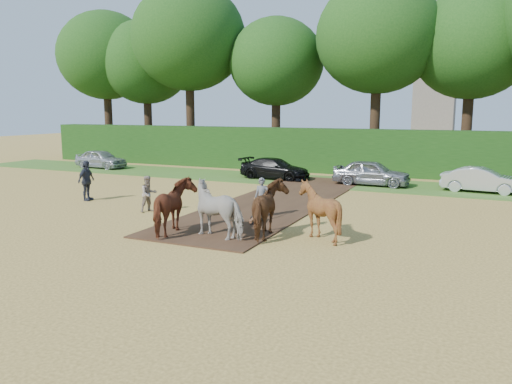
{
  "coord_description": "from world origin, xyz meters",
  "views": [
    {
      "loc": [
        10.13,
        -14.55,
        4.32
      ],
      "look_at": [
        2.88,
        1.36,
        1.4
      ],
      "focal_mm": 35.0,
      "sensor_mm": 36.0,
      "label": 1
    }
  ],
  "objects_px": {
    "spectator_far": "(86,181)",
    "parked_cars": "(369,173)",
    "spectator_near": "(149,194)",
    "plough_team": "(247,209)",
    "church": "(439,34)"
  },
  "relations": [
    {
      "from": "spectator_near",
      "to": "church",
      "type": "distance_m",
      "value": 54.52
    },
    {
      "from": "spectator_far",
      "to": "church",
      "type": "xyz_separation_m",
      "value": [
        10.91,
        51.58,
        12.78
      ]
    },
    {
      "from": "church",
      "to": "spectator_far",
      "type": "bearing_deg",
      "value": -101.94
    },
    {
      "from": "parked_cars",
      "to": "spectator_far",
      "type": "bearing_deg",
      "value": -136.76
    },
    {
      "from": "spectator_near",
      "to": "spectator_far",
      "type": "bearing_deg",
      "value": 104.01
    },
    {
      "from": "parked_cars",
      "to": "church",
      "type": "bearing_deg",
      "value": 90.41
    },
    {
      "from": "spectator_far",
      "to": "church",
      "type": "height_order",
      "value": "church"
    },
    {
      "from": "spectator_far",
      "to": "parked_cars",
      "type": "xyz_separation_m",
      "value": [
        11.21,
        10.54,
        -0.26
      ]
    },
    {
      "from": "spectator_near",
      "to": "spectator_far",
      "type": "height_order",
      "value": "spectator_far"
    },
    {
      "from": "spectator_far",
      "to": "plough_team",
      "type": "xyz_separation_m",
      "value": [
        9.84,
        -2.94,
        0.0
      ]
    },
    {
      "from": "plough_team",
      "to": "church",
      "type": "relative_size",
      "value": 0.24
    },
    {
      "from": "spectator_far",
      "to": "plough_team",
      "type": "distance_m",
      "value": 10.27
    },
    {
      "from": "spectator_near",
      "to": "plough_team",
      "type": "height_order",
      "value": "plough_team"
    },
    {
      "from": "church",
      "to": "plough_team",
      "type": "bearing_deg",
      "value": -91.13
    },
    {
      "from": "plough_team",
      "to": "parked_cars",
      "type": "xyz_separation_m",
      "value": [
        1.37,
        13.48,
        -0.26
      ]
    }
  ]
}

